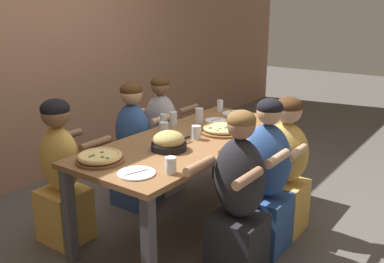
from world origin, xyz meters
name	(u,v)px	position (x,y,z in m)	size (l,w,h in m)	color
ground_plane	(192,223)	(0.00, 0.00, 0.00)	(18.00, 18.00, 0.00)	#514C47
restaurant_back_panel	(40,23)	(0.00, 1.84, 1.60)	(10.00, 0.06, 3.20)	#9E7056
dining_table	(192,147)	(0.00, 0.00, 0.67)	(2.02, 0.86, 0.76)	brown
pizza_board_main	(100,157)	(-0.80, 0.18, 0.79)	(0.33, 0.33, 0.06)	brown
pizza_board_second	(222,130)	(0.26, -0.12, 0.78)	(0.38, 0.38, 0.05)	brown
skillet_bowl	(169,142)	(-0.34, -0.04, 0.82)	(0.38, 0.26, 0.14)	black
empty_plate_a	(234,113)	(0.85, 0.11, 0.76)	(0.23, 0.23, 0.02)	white
empty_plate_b	(136,173)	(-0.82, -0.17, 0.76)	(0.24, 0.24, 0.02)	white
empty_plate_c	(216,120)	(0.53, 0.12, 0.76)	(0.20, 0.20, 0.02)	white
cocktail_glass_blue	(164,128)	(-0.03, 0.26, 0.80)	(0.08, 0.08, 0.11)	silver
drinking_glass_a	(199,115)	(0.41, 0.22, 0.82)	(0.07, 0.07, 0.13)	silver
drinking_glass_b	(171,166)	(-0.69, -0.33, 0.80)	(0.07, 0.07, 0.11)	silver
drinking_glass_c	(196,133)	(-0.01, -0.05, 0.80)	(0.07, 0.07, 0.11)	silver
drinking_glass_d	(220,106)	(0.87, 0.29, 0.81)	(0.06, 0.06, 0.11)	silver
drinking_glass_e	(173,119)	(0.20, 0.35, 0.81)	(0.07, 0.07, 0.12)	silver
drinking_glass_f	(164,122)	(0.08, 0.35, 0.81)	(0.06, 0.06, 0.12)	silver
diner_near_midleft	(238,203)	(-0.37, -0.65, 0.52)	(0.51, 0.40, 1.15)	#232328
diner_far_center	(134,150)	(0.00, 0.65, 0.52)	(0.51, 0.40, 1.14)	#2D5193
diner_far_left	(62,177)	(-0.78, 0.65, 0.53)	(0.51, 0.40, 1.13)	gold
diner_far_midright	(162,140)	(0.39, 0.65, 0.51)	(0.51, 0.40, 1.14)	#99999E
diner_near_center	(266,183)	(0.02, -0.65, 0.52)	(0.51, 0.40, 1.15)	#2D5193
diner_near_midright	(285,170)	(0.36, -0.65, 0.51)	(0.51, 0.40, 1.11)	gold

